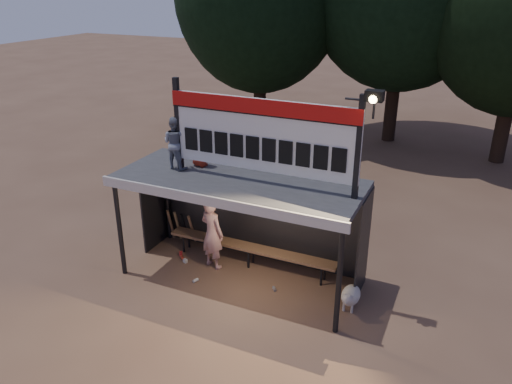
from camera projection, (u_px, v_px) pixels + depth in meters
ground at (240, 277)px, 10.88m from camera, size 80.00×80.00×0.00m
player at (212, 233)px, 10.98m from camera, size 0.69×0.55×1.66m
child_a at (175, 143)px, 10.29m from camera, size 0.56×0.45×1.10m
child_b at (200, 146)px, 10.45m from camera, size 0.49×0.38×0.89m
dugout_shelter at (244, 196)px, 10.35m from camera, size 5.10×2.08×2.32m
scoreboard_assembly at (264, 133)px, 9.35m from camera, size 4.10×0.27×1.99m
bench at (251, 248)px, 11.17m from camera, size 4.00×0.35×0.48m
dog at (350, 296)px, 9.76m from camera, size 0.36×0.81×0.49m
bats at (181, 226)px, 12.15m from camera, size 0.68×0.35×0.84m
litter at (203, 264)px, 11.31m from camera, size 2.68×1.44×0.08m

